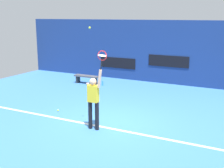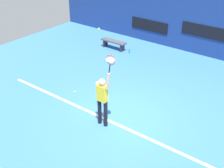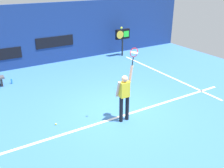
{
  "view_description": "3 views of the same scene",
  "coord_description": "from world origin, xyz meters",
  "px_view_note": "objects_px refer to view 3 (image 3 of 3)",
  "views": [
    {
      "loc": [
        4.55,
        -8.5,
        3.63
      ],
      "look_at": [
        0.18,
        -0.08,
        1.42
      ],
      "focal_mm": 47.73,
      "sensor_mm": 36.0,
      "label": 1
    },
    {
      "loc": [
        5.13,
        -7.06,
        6.07
      ],
      "look_at": [
        -0.1,
        -0.28,
        1.37
      ],
      "focal_mm": 49.2,
      "sensor_mm": 36.0,
      "label": 2
    },
    {
      "loc": [
        -4.48,
        -7.04,
        4.69
      ],
      "look_at": [
        -0.28,
        -0.05,
        1.18
      ],
      "focal_mm": 40.4,
      "sensor_mm": 36.0,
      "label": 3
    }
  ],
  "objects_px": {
    "tennis_player": "(124,94)",
    "scoreboard_clock": "(123,35)",
    "tennis_racket": "(134,53)",
    "tennis_ball": "(121,28)",
    "water_bottle": "(12,81)",
    "spare_ball": "(56,124)"
  },
  "relations": [
    {
      "from": "tennis_player",
      "to": "spare_ball",
      "type": "relative_size",
      "value": 29.28
    },
    {
      "from": "tennis_racket",
      "to": "water_bottle",
      "type": "bearing_deg",
      "value": 119.23
    },
    {
      "from": "tennis_racket",
      "to": "tennis_ball",
      "type": "xyz_separation_m",
      "value": [
        -0.46,
        0.05,
        0.85
      ]
    },
    {
      "from": "scoreboard_clock",
      "to": "spare_ball",
      "type": "height_order",
      "value": "scoreboard_clock"
    },
    {
      "from": "scoreboard_clock",
      "to": "spare_ball",
      "type": "relative_size",
      "value": 24.72
    },
    {
      "from": "tennis_racket",
      "to": "tennis_ball",
      "type": "bearing_deg",
      "value": 173.25
    },
    {
      "from": "tennis_ball",
      "to": "tennis_racket",
      "type": "bearing_deg",
      "value": -6.75
    },
    {
      "from": "scoreboard_clock",
      "to": "water_bottle",
      "type": "xyz_separation_m",
      "value": [
        -6.96,
        -1.13,
        -1.19
      ]
    },
    {
      "from": "scoreboard_clock",
      "to": "tennis_ball",
      "type": "bearing_deg",
      "value": -123.63
    },
    {
      "from": "tennis_player",
      "to": "scoreboard_clock",
      "type": "height_order",
      "value": "tennis_player"
    },
    {
      "from": "tennis_racket",
      "to": "spare_ball",
      "type": "bearing_deg",
      "value": 159.48
    },
    {
      "from": "tennis_player",
      "to": "tennis_ball",
      "type": "xyz_separation_m",
      "value": [
        -0.13,
        0.05,
        2.23
      ]
    },
    {
      "from": "scoreboard_clock",
      "to": "water_bottle",
      "type": "relative_size",
      "value": 7.0
    },
    {
      "from": "scoreboard_clock",
      "to": "spare_ball",
      "type": "xyz_separation_m",
      "value": [
        -6.4,
        -5.67,
        -1.27
      ]
    },
    {
      "from": "tennis_player",
      "to": "water_bottle",
      "type": "distance_m",
      "value": 6.17
    },
    {
      "from": "tennis_ball",
      "to": "water_bottle",
      "type": "distance_m",
      "value": 6.77
    },
    {
      "from": "tennis_ball",
      "to": "water_bottle",
      "type": "relative_size",
      "value": 0.28
    },
    {
      "from": "tennis_player",
      "to": "spare_ball",
      "type": "height_order",
      "value": "tennis_player"
    },
    {
      "from": "tennis_racket",
      "to": "tennis_ball",
      "type": "height_order",
      "value": "tennis_ball"
    },
    {
      "from": "tennis_player",
      "to": "spare_ball",
      "type": "distance_m",
      "value": 2.55
    },
    {
      "from": "tennis_player",
      "to": "tennis_ball",
      "type": "bearing_deg",
      "value": 158.39
    },
    {
      "from": "tennis_ball",
      "to": "spare_ball",
      "type": "distance_m",
      "value": 3.9
    }
  ]
}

